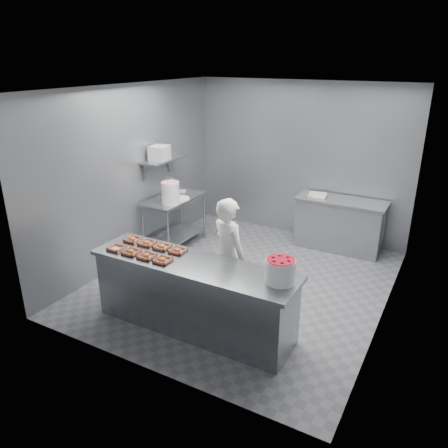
{
  "coord_description": "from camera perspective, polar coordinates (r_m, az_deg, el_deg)",
  "views": [
    {
      "loc": [
        2.58,
        -5.22,
        3.19
      ],
      "look_at": [
        -0.22,
        -0.2,
        0.96
      ],
      "focal_mm": 35.0,
      "sensor_mm": 36.0,
      "label": 1
    }
  ],
  "objects": [
    {
      "name": "paper_stack",
      "position": [
        7.76,
        12.15,
        3.76
      ],
      "size": [
        0.32,
        0.25,
        0.05
      ],
      "primitive_type": "cube",
      "rotation": [
        0.0,
        0.0,
        0.11
      ],
      "color": "silver",
      "rests_on": "back_counter"
    },
    {
      "name": "wall_back",
      "position": [
        8.1,
        9.92,
        8.14
      ],
      "size": [
        4.0,
        0.04,
        2.8
      ],
      "primitive_type": "cube",
      "color": "slate",
      "rests_on": "ground"
    },
    {
      "name": "wall_right",
      "position": [
        5.55,
        21.51,
        0.87
      ],
      "size": [
        0.04,
        4.5,
        2.8
      ],
      "primitive_type": "cube",
      "color": "slate",
      "rests_on": "ground"
    },
    {
      "name": "tray_4",
      "position": [
        5.87,
        -11.87,
        -1.97
      ],
      "size": [
        0.19,
        0.18,
        0.06
      ],
      "color": "tan",
      "rests_on": "service_counter"
    },
    {
      "name": "tray_7",
      "position": [
        5.45,
        -6.09,
        -3.46
      ],
      "size": [
        0.19,
        0.18,
        0.06
      ],
      "color": "tan",
      "rests_on": "service_counter"
    },
    {
      "name": "rag",
      "position": [
        7.89,
        -5.54,
        4.33
      ],
      "size": [
        0.18,
        0.17,
        0.02
      ],
      "primitive_type": "cube",
      "rotation": [
        0.0,
        0.0,
        0.4
      ],
      "color": "#CCB28C",
      "rests_on": "prep_table"
    },
    {
      "name": "back_counter",
      "position": [
        7.81,
        14.82,
        -0.03
      ],
      "size": [
        1.5,
        0.6,
        0.9
      ],
      "color": "slate",
      "rests_on": "ground"
    },
    {
      "name": "tray_6",
      "position": [
        5.59,
        -8.11,
        -2.94
      ],
      "size": [
        0.19,
        0.18,
        0.06
      ],
      "color": "tan",
      "rests_on": "service_counter"
    },
    {
      "name": "wall_shelf",
      "position": [
        7.48,
        -7.86,
        8.36
      ],
      "size": [
        0.35,
        0.9,
        0.03
      ],
      "primitive_type": "cube",
      "color": "slate",
      "rests_on": "wall_left"
    },
    {
      "name": "tray_2",
      "position": [
        5.37,
        -10.1,
        -4.11
      ],
      "size": [
        0.19,
        0.18,
        0.06
      ],
      "color": "tan",
      "rests_on": "service_counter"
    },
    {
      "name": "bucket_lid",
      "position": [
        7.44,
        -5.84,
        3.3
      ],
      "size": [
        0.42,
        0.42,
        0.03
      ],
      "primitive_type": "cylinder",
      "rotation": [
        0.0,
        0.0,
        0.27
      ],
      "color": "silver",
      "rests_on": "prep_table"
    },
    {
      "name": "floor",
      "position": [
        6.64,
        2.5,
        -7.52
      ],
      "size": [
        4.5,
        4.5,
        0.0
      ],
      "primitive_type": "plane",
      "color": "#4C4C51",
      "rests_on": "ground"
    },
    {
      "name": "ceiling",
      "position": [
        5.83,
        2.95,
        17.37
      ],
      "size": [
        4.5,
        4.5,
        0.0
      ],
      "primitive_type": "plane",
      "rotation": [
        3.14,
        0.0,
        0.0
      ],
      "color": "white",
      "rests_on": "wall_back"
    },
    {
      "name": "wall_left",
      "position": [
        7.17,
        -11.83,
        6.32
      ],
      "size": [
        0.04,
        4.5,
        2.8
      ],
      "primitive_type": "cube",
      "color": "slate",
      "rests_on": "ground"
    },
    {
      "name": "strawberry_tub",
      "position": [
        4.72,
        7.38,
        -5.97
      ],
      "size": [
        0.33,
        0.33,
        0.27
      ],
      "color": "silver",
      "rests_on": "service_counter"
    },
    {
      "name": "tray_3",
      "position": [
        5.23,
        -8.04,
        -4.68
      ],
      "size": [
        0.19,
        0.18,
        0.06
      ],
      "color": "tan",
      "rests_on": "service_counter"
    },
    {
      "name": "tray_1",
      "position": [
        5.51,
        -12.05,
        -3.56
      ],
      "size": [
        0.19,
        0.18,
        0.06
      ],
      "color": "tan",
      "rests_on": "service_counter"
    },
    {
      "name": "worker",
      "position": [
        5.63,
        0.59,
        -4.16
      ],
      "size": [
        0.66,
        0.55,
        1.56
      ],
      "primitive_type": "imported",
      "rotation": [
        0.0,
        0.0,
        2.78
      ],
      "color": "white",
      "rests_on": "ground"
    },
    {
      "name": "service_counter",
      "position": [
        5.39,
        -3.99,
        -9.31
      ],
      "size": [
        2.6,
        0.7,
        0.9
      ],
      "color": "slate",
      "rests_on": "ground"
    },
    {
      "name": "tray_0",
      "position": [
        5.66,
        -13.87,
        -3.07
      ],
      "size": [
        0.19,
        0.18,
        0.04
      ],
      "color": "tan",
      "rests_on": "service_counter"
    },
    {
      "name": "prep_table",
      "position": [
        7.65,
        -6.48,
        1.23
      ],
      "size": [
        0.6,
        1.2,
        0.9
      ],
      "color": "slate",
      "rests_on": "ground"
    },
    {
      "name": "appliance",
      "position": [
        7.36,
        -8.43,
        9.18
      ],
      "size": [
        0.32,
        0.35,
        0.23
      ],
      "primitive_type": "cube",
      "rotation": [
        0.0,
        0.0,
        0.15
      ],
      "color": "gray",
      "rests_on": "wall_shelf"
    },
    {
      "name": "glaze_bucket",
      "position": [
        7.2,
        -7.01,
        4.14
      ],
      "size": [
        0.31,
        0.29,
        0.45
      ],
      "color": "silver",
      "rests_on": "prep_table"
    },
    {
      "name": "tray_5",
      "position": [
        5.72,
        -10.04,
        -2.44
      ],
      "size": [
        0.19,
        0.18,
        0.06
      ],
      "color": "tan",
      "rests_on": "service_counter"
    }
  ]
}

